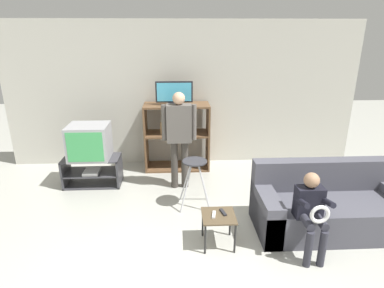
{
  "coord_description": "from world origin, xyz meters",
  "views": [
    {
      "loc": [
        -0.13,
        -2.33,
        2.39
      ],
      "look_at": [
        0.08,
        1.91,
        0.9
      ],
      "focal_mm": 30.0,
      "sensor_mm": 36.0,
      "label": 1
    }
  ],
  "objects_px": {
    "television_flat": "(174,94)",
    "media_shelf": "(177,136)",
    "person_standing_adult": "(179,132)",
    "person_seated_child": "(311,209)",
    "television_main": "(89,142)",
    "couch": "(329,207)",
    "remote_control_black": "(223,212)",
    "folding_stool": "(195,170)",
    "snack_table": "(219,219)",
    "tv_stand": "(93,171)",
    "remote_control_white": "(214,215)"
  },
  "relations": [
    {
      "from": "person_standing_adult",
      "to": "person_seated_child",
      "type": "height_order",
      "value": "person_standing_adult"
    },
    {
      "from": "folding_stool",
      "to": "remote_control_black",
      "type": "xyz_separation_m",
      "value": [
        0.28,
        -0.86,
        -0.16
      ]
    },
    {
      "from": "tv_stand",
      "to": "remote_control_black",
      "type": "distance_m",
      "value": 2.52
    },
    {
      "from": "folding_stool",
      "to": "person_seated_child",
      "type": "relative_size",
      "value": 0.74
    },
    {
      "from": "remote_control_black",
      "to": "person_seated_child",
      "type": "relative_size",
      "value": 0.15
    },
    {
      "from": "folding_stool",
      "to": "person_seated_child",
      "type": "bearing_deg",
      "value": -42.52
    },
    {
      "from": "television_main",
      "to": "media_shelf",
      "type": "relative_size",
      "value": 0.52
    },
    {
      "from": "remote_control_black",
      "to": "snack_table",
      "type": "bearing_deg",
      "value": -157.57
    },
    {
      "from": "television_main",
      "to": "folding_stool",
      "type": "relative_size",
      "value": 0.88
    },
    {
      "from": "television_main",
      "to": "person_standing_adult",
      "type": "height_order",
      "value": "person_standing_adult"
    },
    {
      "from": "snack_table",
      "to": "person_seated_child",
      "type": "height_order",
      "value": "person_seated_child"
    },
    {
      "from": "media_shelf",
      "to": "person_seated_child",
      "type": "distance_m",
      "value": 2.9
    },
    {
      "from": "media_shelf",
      "to": "television_flat",
      "type": "bearing_deg",
      "value": -141.53
    },
    {
      "from": "tv_stand",
      "to": "television_flat",
      "type": "height_order",
      "value": "television_flat"
    },
    {
      "from": "tv_stand",
      "to": "person_standing_adult",
      "type": "xyz_separation_m",
      "value": [
        1.42,
        -0.17,
        0.7
      ]
    },
    {
      "from": "remote_control_white",
      "to": "person_seated_child",
      "type": "distance_m",
      "value": 1.07
    },
    {
      "from": "remote_control_black",
      "to": "couch",
      "type": "bearing_deg",
      "value": -5.14
    },
    {
      "from": "television_main",
      "to": "couch",
      "type": "distance_m",
      "value": 3.62
    },
    {
      "from": "remote_control_white",
      "to": "couch",
      "type": "height_order",
      "value": "couch"
    },
    {
      "from": "folding_stool",
      "to": "snack_table",
      "type": "relative_size",
      "value": 1.81
    },
    {
      "from": "media_shelf",
      "to": "person_standing_adult",
      "type": "relative_size",
      "value": 0.77
    },
    {
      "from": "remote_control_white",
      "to": "person_standing_adult",
      "type": "distance_m",
      "value": 1.65
    },
    {
      "from": "tv_stand",
      "to": "television_main",
      "type": "bearing_deg",
      "value": -111.35
    },
    {
      "from": "remote_control_black",
      "to": "couch",
      "type": "distance_m",
      "value": 1.42
    },
    {
      "from": "folding_stool",
      "to": "snack_table",
      "type": "height_order",
      "value": "folding_stool"
    },
    {
      "from": "person_seated_child",
      "to": "snack_table",
      "type": "bearing_deg",
      "value": 168.12
    },
    {
      "from": "tv_stand",
      "to": "person_seated_child",
      "type": "xyz_separation_m",
      "value": [
        2.84,
        -1.89,
        0.34
      ]
    },
    {
      "from": "media_shelf",
      "to": "snack_table",
      "type": "height_order",
      "value": "media_shelf"
    },
    {
      "from": "media_shelf",
      "to": "couch",
      "type": "bearing_deg",
      "value": -46.65
    },
    {
      "from": "folding_stool",
      "to": "tv_stand",
      "type": "bearing_deg",
      "value": 154.31
    },
    {
      "from": "television_flat",
      "to": "remote_control_black",
      "type": "xyz_separation_m",
      "value": [
        0.56,
        -2.24,
        -0.98
      ]
    },
    {
      "from": "person_standing_adult",
      "to": "snack_table",
      "type": "bearing_deg",
      "value": -74.17
    },
    {
      "from": "television_flat",
      "to": "media_shelf",
      "type": "bearing_deg",
      "value": 38.47
    },
    {
      "from": "television_main",
      "to": "folding_stool",
      "type": "distance_m",
      "value": 1.82
    },
    {
      "from": "couch",
      "to": "person_standing_adult",
      "type": "relative_size",
      "value": 1.21
    },
    {
      "from": "television_main",
      "to": "television_flat",
      "type": "bearing_deg",
      "value": 23.88
    },
    {
      "from": "tv_stand",
      "to": "couch",
      "type": "distance_m",
      "value": 3.59
    },
    {
      "from": "television_main",
      "to": "remote_control_white",
      "type": "height_order",
      "value": "television_main"
    },
    {
      "from": "tv_stand",
      "to": "remote_control_white",
      "type": "distance_m",
      "value": 2.47
    },
    {
      "from": "remote_control_white",
      "to": "person_seated_child",
      "type": "height_order",
      "value": "person_seated_child"
    },
    {
      "from": "person_standing_adult",
      "to": "person_seated_child",
      "type": "distance_m",
      "value": 2.26
    },
    {
      "from": "folding_stool",
      "to": "remote_control_white",
      "type": "distance_m",
      "value": 0.93
    },
    {
      "from": "media_shelf",
      "to": "remote_control_black",
      "type": "relative_size",
      "value": 8.29
    },
    {
      "from": "person_seated_child",
      "to": "tv_stand",
      "type": "bearing_deg",
      "value": 146.3
    },
    {
      "from": "television_flat",
      "to": "person_seated_child",
      "type": "xyz_separation_m",
      "value": [
        1.48,
        -2.49,
        -0.81
      ]
    },
    {
      "from": "remote_control_white",
      "to": "television_flat",
      "type": "bearing_deg",
      "value": 111.43
    },
    {
      "from": "television_flat",
      "to": "folding_stool",
      "type": "bearing_deg",
      "value": -78.72
    },
    {
      "from": "couch",
      "to": "remote_control_black",
      "type": "bearing_deg",
      "value": -170.37
    },
    {
      "from": "tv_stand",
      "to": "television_flat",
      "type": "distance_m",
      "value": 1.87
    },
    {
      "from": "television_flat",
      "to": "remote_control_white",
      "type": "height_order",
      "value": "television_flat"
    }
  ]
}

